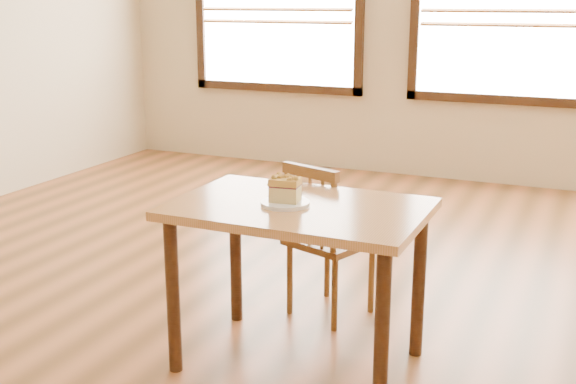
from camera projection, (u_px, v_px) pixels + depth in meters
The scene contains 4 objects.
cafe_table_main at pixel (299, 229), 3.14m from camera, with size 1.08×0.72×0.75m.
cafe_chair_main at pixel (327, 239), 3.70m from camera, with size 0.48×0.48×0.83m.
plate at pixel (285, 203), 3.11m from camera, with size 0.21×0.21×0.02m.
cake_slice at pixel (285, 188), 3.09m from camera, with size 0.14×0.11×0.12m.
Camera 1 is at (1.09, -2.51, 1.61)m, focal length 45.00 mm.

